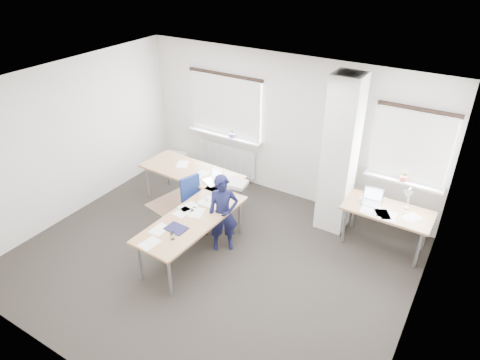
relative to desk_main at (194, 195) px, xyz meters
The scene contains 8 objects.
ground 1.16m from the desk_main, 38.35° to the right, with size 6.00×6.00×0.00m, color black.
room_shell 1.40m from the desk_main, ahead, with size 6.04×5.04×2.82m.
floor_mat 1.02m from the desk_main, 144.92° to the left, with size 1.21×1.03×0.01m, color #8E6A4D.
white_crate 2.53m from the desk_main, 137.56° to the left, with size 0.49×0.35×0.30m, color white.
desk_main is the anchor object (origin of this frame).
desk_side 3.22m from the desk_main, 22.30° to the left, with size 1.41×0.72×1.22m.
task_chair 0.42m from the desk_main, ahead, with size 0.57×0.55×0.98m.
person 0.77m from the desk_main, 16.11° to the right, with size 0.50×0.33×1.36m, color black.
Camera 1 is at (3.22, -4.34, 4.58)m, focal length 32.00 mm.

